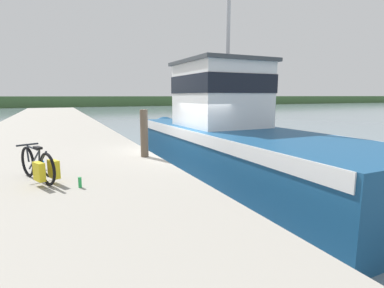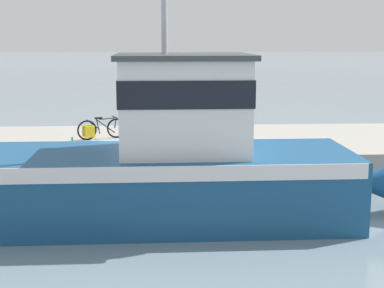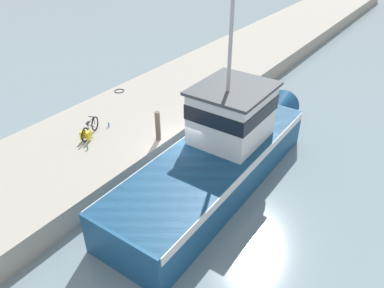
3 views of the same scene
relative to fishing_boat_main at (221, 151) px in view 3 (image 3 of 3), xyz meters
The scene contains 8 objects.
ground_plane 2.21m from the fishing_boat_main, behind, with size 320.00×320.00×0.00m, color gray.
dock_pier 5.79m from the fishing_boat_main, behind, with size 6.06×80.00×1.00m, color #A39E93.
fishing_boat_main is the anchor object (origin of this frame).
bicycle_touring 6.01m from the fishing_boat_main, 161.52° to the right, with size 0.81×1.56×0.73m.
mooring_post 3.09m from the fishing_boat_main, behind, with size 0.22×0.22×1.36m, color brown.
hose_coil 8.48m from the fishing_boat_main, 163.51° to the left, with size 0.55×0.55×0.04m, color black.
water_bottle_by_bike 5.75m from the fishing_boat_main, behind, with size 0.06×0.06×0.21m, color blue.
water_bottle_on_curb 5.67m from the fishing_boat_main, 152.27° to the right, with size 0.06×0.06×0.20m, color green.
Camera 3 is at (7.99, -11.03, 9.72)m, focal length 35.00 mm.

